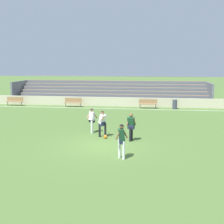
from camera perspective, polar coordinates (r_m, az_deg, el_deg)
The scene contains 13 objects.
ground_plane at distance 15.91m, azimuth -1.81°, elevation -6.75°, with size 160.00×160.00×0.00m, color #4C6B30.
field_line_sideline at distance 28.46m, azimuth 2.50°, elevation 0.64°, with size 44.00×0.12×0.01m, color white.
sideline_wall at distance 29.90m, azimuth 2.78°, elevation 2.01°, with size 48.00×0.16×0.96m, color beige.
bleacher_stand at distance 32.90m, azimuth -0.37°, elevation 4.11°, with size 22.06×4.46×2.95m.
bench_centre_sideline at distance 28.93m, azimuth 7.17°, elevation 1.80°, with size 1.80×0.40×0.90m.
bench_near_wall_gap at distance 30.00m, azimuth -7.74°, elevation 2.08°, with size 1.80×0.40×0.90m.
bench_far_right at distance 32.31m, azimuth -18.81°, elevation 2.19°, with size 1.80×0.40×0.90m.
trash_bin at distance 28.98m, azimuth 12.39°, elevation 1.50°, with size 0.46×0.46×0.92m, color #3D424C.
player_dark_challenging at distance 16.68m, azimuth 3.83°, elevation -2.52°, with size 0.57×0.44×1.64m.
player_white_trailing_run at distance 17.55m, azimuth -1.92°, elevation -1.91°, with size 0.52×0.72×1.63m.
player_white_dropping_back at distance 18.65m, azimuth -4.04°, elevation -1.26°, with size 0.71×0.51×1.62m.
player_dark_pressing_high at distance 13.58m, azimuth 1.91°, elevation -5.24°, with size 0.60×0.45×1.68m.
soccer_ball at distance 17.38m, azimuth -1.33°, elevation -4.94°, with size 0.22×0.22×0.22m, color orange.
Camera 1 is at (2.55, -15.04, 4.53)m, focal length 45.92 mm.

